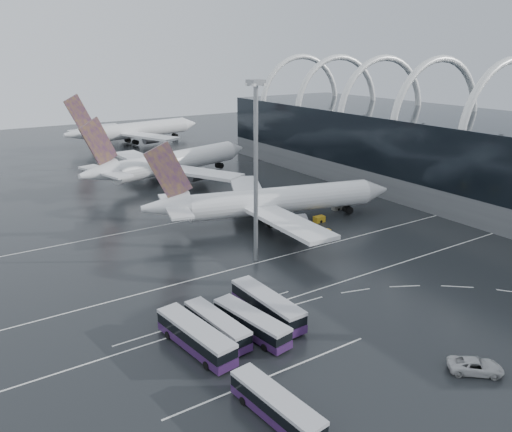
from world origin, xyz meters
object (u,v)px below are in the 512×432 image
van_curve_a (476,366)px  gse_cart_belly_c (326,232)px  bus_row_far_a (276,406)px  gse_cart_belly_e (285,207)px  airliner_main (269,202)px  gse_cart_belly_a (319,219)px  gse_cart_belly_b (337,207)px  floodlight_mast (256,152)px  bus_row_near_d (267,305)px  airliner_gate_c (133,131)px  bus_row_near_b (217,325)px  airliner_gate_b (170,163)px  bus_row_near_a (196,336)px  bus_row_near_c (251,323)px

van_curve_a → gse_cart_belly_c: van_curve_a is taller
bus_row_far_a → van_curve_a: bus_row_far_a is taller
gse_cart_belly_c → gse_cart_belly_e: bearing=80.6°
airliner_main → gse_cart_belly_a: 11.78m
gse_cart_belly_b → gse_cart_belly_c: 17.56m
gse_cart_belly_e → floodlight_mast: bearing=-136.0°
gse_cart_belly_c → gse_cart_belly_e: (3.02, 18.21, 0.03)m
airliner_main → floodlight_mast: floodlight_mast is taller
gse_cart_belly_c → gse_cart_belly_b: bearing=40.7°
van_curve_a → bus_row_far_a: bearing=115.3°
floodlight_mast → gse_cart_belly_e: bearing=44.0°
airliner_main → bus_row_near_d: (-23.31, -33.45, -2.92)m
airliner_gate_c → van_curve_a: airliner_gate_c is taller
gse_cart_belly_e → gse_cart_belly_a: bearing=-85.2°
airliner_gate_c → bus_row_near_d: size_ratio=4.20×
bus_row_near_b → gse_cart_belly_c: 42.89m
airliner_gate_c → bus_row_near_b: size_ratio=4.80×
bus_row_far_a → gse_cart_belly_b: size_ratio=5.43×
bus_row_near_d → airliner_gate_c: bearing=-14.7°
bus_row_far_a → gse_cart_belly_e: bearing=-42.9°
airliner_main → van_curve_a: size_ratio=8.97×
airliner_main → bus_row_near_b: bearing=-118.8°
van_curve_a → gse_cart_belly_b: bearing=12.9°
airliner_gate_b → gse_cart_belly_b: 52.48m
airliner_gate_b → gse_cart_belly_e: airliner_gate_b is taller
airliner_gate_c → bus_row_near_a: bearing=-116.6°
bus_row_near_a → bus_row_far_a: size_ratio=1.13×
bus_row_near_d → bus_row_near_b: bearing=91.4°
bus_row_far_a → gse_cart_belly_b: bearing=-52.6°
floodlight_mast → gse_cart_belly_b: (32.52, 14.72, -19.18)m
airliner_main → bus_row_near_c: bearing=-113.3°
bus_row_far_a → bus_row_near_d: bearing=-37.7°
airliner_gate_c → bus_row_near_a: airliner_gate_c is taller
bus_row_near_b → bus_row_near_c: bus_row_near_c is taller
airliner_gate_c → gse_cart_belly_c: 122.91m
bus_row_near_c → floodlight_mast: bearing=-43.1°
bus_row_near_a → bus_row_far_a: 15.91m
bus_row_far_a → gse_cart_belly_c: 55.29m
bus_row_near_a → gse_cart_belly_c: (40.84, 22.65, -1.30)m
airliner_gate_b → bus_row_near_d: airliner_gate_b is taller
gse_cart_belly_c → bus_row_far_a: bearing=-135.8°
airliner_gate_c → gse_cart_belly_a: airliner_gate_c is taller
bus_row_near_d → van_curve_a: (13.22, -23.87, -1.01)m
gse_cart_belly_c → airliner_gate_c: bearing=88.2°
airliner_gate_c → gse_cart_belly_a: 115.99m
bus_row_near_c → bus_row_far_a: size_ratio=1.05×
bus_row_near_d → van_curve_a: bearing=-152.9°
bus_row_near_c → gse_cart_belly_e: 55.18m
bus_row_near_a → bus_row_near_c: (7.76, -0.85, -0.13)m
bus_row_far_a → floodlight_mast: size_ratio=0.39×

